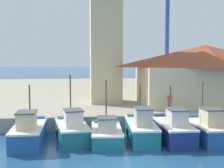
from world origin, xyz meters
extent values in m
plane|color=navy|center=(0.00, 0.00, 0.00)|extent=(300.00, 300.00, 0.00)
cube|color=#9E937F|center=(0.00, 27.60, 0.57)|extent=(120.00, 40.00, 1.14)
cube|color=#2356A8|center=(-6.15, 4.55, 0.58)|extent=(1.95, 5.06, 1.16)
cube|color=#2356A8|center=(-6.18, 6.82, 1.28)|extent=(1.61, 0.62, 0.24)
cube|color=silver|center=(-6.15, 4.55, 1.21)|extent=(2.01, 5.12, 0.12)
cube|color=beige|center=(-6.14, 3.67, 1.77)|extent=(1.15, 1.53, 1.01)
cube|color=#4C4C51|center=(-6.14, 3.67, 2.32)|extent=(1.23, 1.61, 0.08)
cylinder|color=#4C4742|center=(-6.16, 5.18, 2.60)|extent=(0.10, 0.10, 2.65)
torus|color=black|center=(-7.18, 4.79, 0.58)|extent=(0.13, 0.52, 0.52)
cube|color=#196B7F|center=(-3.32, 5.05, 0.54)|extent=(2.60, 4.79, 1.09)
cube|color=#196B7F|center=(-3.65, 7.04, 1.21)|extent=(1.68, 0.85, 0.24)
cube|color=silver|center=(-3.32, 5.05, 1.14)|extent=(2.67, 4.86, 0.12)
cube|color=silver|center=(-3.19, 4.26, 1.72)|extent=(1.34, 1.53, 1.04)
cube|color=#4C4C51|center=(-3.19, 4.26, 2.28)|extent=(1.43, 1.62, 0.08)
cylinder|color=#4C4742|center=(-3.42, 5.61, 2.87)|extent=(0.10, 0.10, 3.36)
torus|color=black|center=(-4.37, 5.10, 0.54)|extent=(0.20, 0.53, 0.52)
cube|color=#196B7F|center=(-0.99, 4.20, 0.46)|extent=(2.14, 4.44, 0.92)
cube|color=#196B7F|center=(-0.90, 6.12, 1.04)|extent=(1.68, 0.68, 0.24)
cube|color=silver|center=(-0.99, 4.20, 0.97)|extent=(2.21, 4.50, 0.12)
cube|color=#B2ADA3|center=(-1.03, 3.44, 1.44)|extent=(1.22, 1.36, 0.82)
cube|color=#4C4C51|center=(-1.03, 3.44, 1.89)|extent=(1.31, 1.44, 0.08)
cylinder|color=#4C4742|center=(-0.97, 4.75, 2.63)|extent=(0.10, 0.10, 3.19)
torus|color=black|center=(-2.03, 4.47, 0.46)|extent=(0.14, 0.53, 0.52)
cube|color=#196B7F|center=(1.45, 4.60, 0.58)|extent=(1.99, 5.10, 1.17)
cube|color=#196B7F|center=(1.56, 6.86, 1.29)|extent=(1.52, 0.67, 0.24)
cube|color=silver|center=(1.45, 4.60, 1.22)|extent=(2.06, 5.16, 0.12)
cube|color=#B2ADA3|center=(1.41, 3.72, 1.83)|extent=(1.12, 1.56, 1.10)
cube|color=#4C4C51|center=(1.41, 3.72, 2.41)|extent=(1.21, 1.64, 0.08)
cylinder|color=#4C4742|center=(1.48, 5.23, 2.55)|extent=(0.10, 0.10, 2.55)
torus|color=black|center=(0.51, 4.90, 0.58)|extent=(0.15, 0.53, 0.52)
cube|color=navy|center=(3.60, 4.32, 0.60)|extent=(1.85, 5.14, 1.20)
cube|color=navy|center=(3.59, 6.64, 1.32)|extent=(1.56, 0.60, 0.24)
cube|color=silver|center=(3.60, 4.32, 1.25)|extent=(1.91, 5.20, 0.12)
cube|color=beige|center=(3.60, 3.42, 1.81)|extent=(1.11, 1.54, 1.01)
cube|color=#4C4C51|center=(3.60, 3.42, 2.36)|extent=(1.19, 1.62, 0.08)
cylinder|color=#4C4742|center=(3.60, 4.96, 2.54)|extent=(0.10, 0.10, 2.47)
torus|color=black|center=(2.60, 4.58, 0.60)|extent=(0.12, 0.52, 0.52)
cube|color=#2356A8|center=(5.88, 4.15, 0.57)|extent=(1.99, 4.90, 1.15)
cube|color=#2356A8|center=(5.81, 6.32, 1.27)|extent=(1.58, 0.65, 0.24)
cube|color=silver|center=(5.88, 4.15, 1.20)|extent=(2.05, 4.96, 0.12)
cube|color=beige|center=(5.91, 3.30, 1.79)|extent=(1.15, 1.49, 1.06)
cube|color=#4C4C51|center=(5.91, 3.30, 2.36)|extent=(1.23, 1.57, 0.08)
cylinder|color=#4C4742|center=(5.86, 4.75, 2.67)|extent=(0.10, 0.10, 2.81)
torus|color=black|center=(4.87, 4.36, 0.57)|extent=(0.14, 0.52, 0.52)
cube|color=beige|center=(-0.13, 15.18, 7.43)|extent=(3.08, 3.08, 12.57)
cube|color=beige|center=(9.32, 12.91, 2.97)|extent=(12.37, 6.57, 3.66)
pyramid|color=#A3472D|center=(9.32, 12.91, 5.85)|extent=(12.77, 6.97, 2.11)
cube|color=navy|center=(8.59, 23.66, 1.74)|extent=(2.00, 2.00, 1.20)
cylinder|color=#284C93|center=(8.59, 23.66, 11.97)|extent=(0.56, 0.56, 19.26)
cylinder|color=#33333D|center=(4.70, 8.80, 1.57)|extent=(0.22, 0.22, 0.85)
cube|color=red|center=(4.70, 8.80, 2.27)|extent=(0.34, 0.22, 0.56)
sphere|color=beige|center=(4.70, 8.80, 2.66)|extent=(0.20, 0.20, 0.20)
camera|label=1|loc=(-2.74, -16.29, 5.89)|focal=50.00mm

